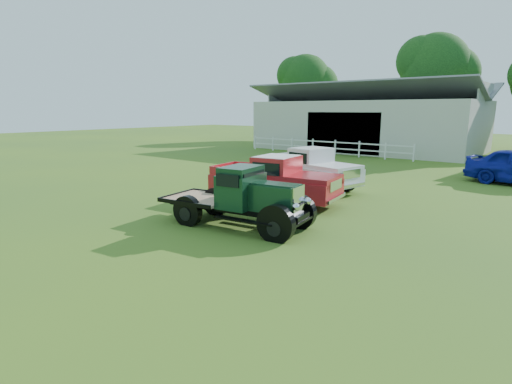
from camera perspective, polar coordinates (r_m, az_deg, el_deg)
The scene contains 8 objects.
ground at distance 11.68m, azimuth -4.48°, elevation -5.86°, with size 120.00×120.00×0.00m, color #3D5F22.
shed_left at distance 37.11m, azimuth 15.75°, elevation 10.18°, with size 18.80×10.20×5.60m, color #A7A6A2, non-canonical shape.
fence_rail at distance 32.28m, azimuth 9.65°, elevation 6.37°, with size 14.20×0.16×1.20m, color white, non-canonical shape.
tree_a at distance 48.47m, azimuth 6.98°, elevation 13.68°, with size 6.30×6.30×10.50m, color black, non-canonical shape.
tree_b at distance 43.72m, azimuth 23.98°, elevation 13.67°, with size 6.90×6.90×11.50m, color black, non-canonical shape.
vintage_flatbed at distance 12.13m, azimuth -2.50°, elevation -0.63°, with size 4.69×1.86×1.86m, color #12331E, non-canonical shape.
red_pickup at distance 15.11m, azimuth 2.63°, elevation 1.80°, with size 5.05×1.94×1.84m, color red, non-canonical shape.
white_pickup at distance 18.17m, azimuth 7.61°, elevation 3.34°, with size 4.93×1.91×1.81m, color silver, non-canonical shape.
Camera 1 is at (7.66, -8.08, 3.52)m, focal length 28.00 mm.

